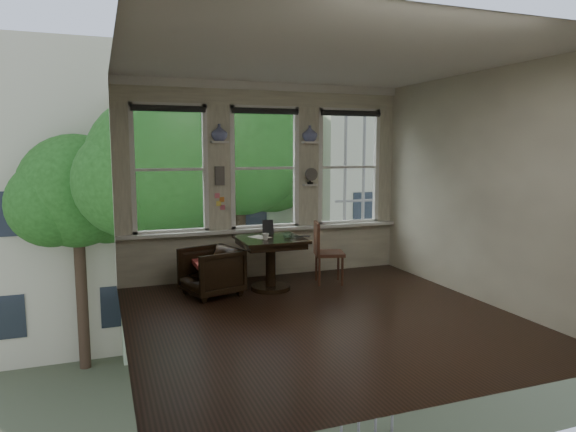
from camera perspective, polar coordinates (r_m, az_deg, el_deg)
name	(u,v)px	position (r m, az deg, el deg)	size (l,w,h in m)	color
ground	(322,318)	(6.24, 3.83, -11.21)	(4.50, 4.50, 0.00)	black
ceiling	(325,58)	(6.00, 4.09, 17.07)	(4.50, 4.50, 0.00)	silver
wall_back	(264,181)	(8.03, -2.65, 3.90)	(4.50, 4.50, 0.00)	beige
wall_front	(447,216)	(4.00, 17.27, 0.01)	(4.50, 4.50, 0.00)	beige
wall_left	(119,199)	(5.42, -18.32, 1.83)	(4.50, 4.50, 0.00)	beige
wall_right	(481,187)	(7.16, 20.64, 3.00)	(4.50, 4.50, 0.00)	beige
window_left	(170,169)	(7.71, -13.02, 5.06)	(1.10, 0.12, 1.90)	white
window_center	(264,168)	(8.02, -2.66, 5.33)	(1.10, 0.12, 1.90)	white
window_right	(348,167)	(8.58, 6.66, 5.42)	(1.10, 0.12, 1.90)	white
shelf_left	(219,142)	(7.73, -7.63, 8.15)	(0.26, 0.16, 0.03)	white
shelf_right	(310,142)	(8.18, 2.44, 8.17)	(0.26, 0.16, 0.03)	white
intercom	(220,176)	(7.77, -7.61, 4.46)	(0.14, 0.06, 0.28)	#59544F
sticky_notes	(220,199)	(7.80, -7.58, 1.90)	(0.16, 0.01, 0.24)	pink
desk_fan	(310,179)	(8.17, 2.47, 4.17)	(0.20, 0.20, 0.24)	#59544F
vase_left	(219,132)	(7.74, -7.65, 9.18)	(0.24, 0.24, 0.25)	silver
vase_right	(310,134)	(8.18, 2.44, 9.14)	(0.24, 0.24, 0.25)	silver
table	(271,264)	(7.33, -1.95, -5.33)	(0.90, 0.90, 0.75)	black
armchair_left	(211,272)	(7.13, -8.53, -6.14)	(0.71, 0.73, 0.66)	black
cushion_red	(211,263)	(7.11, -8.55, -5.20)	(0.45, 0.45, 0.06)	maroon
side_chair_right	(329,253)	(7.69, 4.60, -4.10)	(0.42, 0.42, 0.92)	#422117
laptop	(299,237)	(7.22, 1.25, -2.39)	(0.31, 0.20, 0.02)	black
mug	(266,237)	(7.09, -2.51, -2.31)	(0.10, 0.10, 0.09)	white
drinking_glass	(287,236)	(7.12, -0.08, -2.23)	(0.12, 0.12, 0.10)	white
tablet	(268,227)	(7.50, -2.25, -1.27)	(0.16, 0.02, 0.22)	black
papers	(260,237)	(7.32, -3.19, -2.34)	(0.22, 0.30, 0.00)	silver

